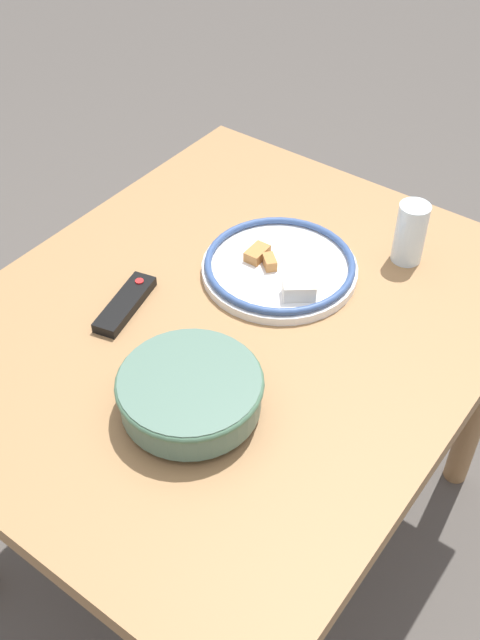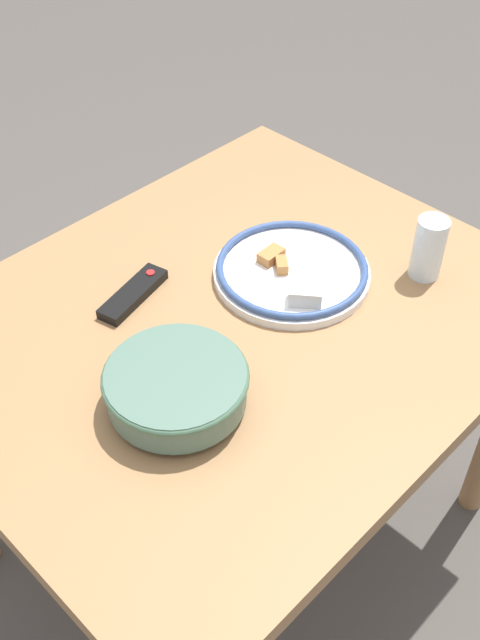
# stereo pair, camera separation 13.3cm
# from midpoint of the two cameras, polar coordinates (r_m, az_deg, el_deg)

# --- Properties ---
(ground_plane) EXTENTS (8.00, 8.00, 0.00)m
(ground_plane) POSITION_cam_midpoint_polar(r_m,az_deg,el_deg) (1.97, -2.48, -15.64)
(ground_plane) COLOR #4C4742
(dining_table) EXTENTS (1.11, 0.90, 0.74)m
(dining_table) POSITION_cam_midpoint_polar(r_m,az_deg,el_deg) (1.46, -3.24, -2.54)
(dining_table) COLOR olive
(dining_table) RESTS_ON ground_plane
(noodle_bowl) EXTENTS (0.24, 0.24, 0.07)m
(noodle_bowl) POSITION_cam_midpoint_polar(r_m,az_deg,el_deg) (1.21, -6.97, -5.60)
(noodle_bowl) COLOR #4C6B5B
(noodle_bowl) RESTS_ON dining_table
(food_plate) EXTENTS (0.31, 0.31, 0.05)m
(food_plate) POSITION_cam_midpoint_polar(r_m,az_deg,el_deg) (1.47, 0.54, 3.92)
(food_plate) COLOR white
(food_plate) RESTS_ON dining_table
(tv_remote) EXTENTS (0.17, 0.08, 0.02)m
(tv_remote) POSITION_cam_midpoint_polar(r_m,az_deg,el_deg) (1.43, -11.38, 1.08)
(tv_remote) COLOR black
(tv_remote) RESTS_ON dining_table
(drinking_glass) EXTENTS (0.06, 0.06, 0.13)m
(drinking_glass) POSITION_cam_midpoint_polar(r_m,az_deg,el_deg) (1.50, 10.40, 6.44)
(drinking_glass) COLOR silver
(drinking_glass) RESTS_ON dining_table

